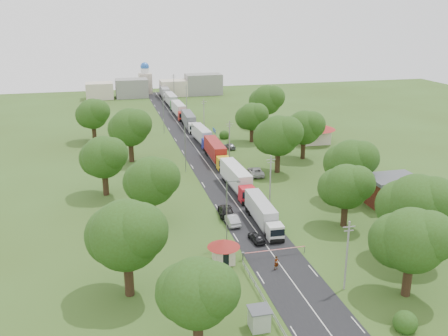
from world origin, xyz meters
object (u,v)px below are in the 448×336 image
object	(u,v)px
car_lane_front	(256,237)
guard_booth	(224,248)
info_sign	(214,133)
pedestrian_near	(276,263)
truck_0	(262,213)
car_lane_mid	(231,219)
boom_barrier	(265,252)

from	to	relation	value
car_lane_front	guard_booth	bearing A→B (deg)	33.86
info_sign	pedestrian_near	xyz separation A→B (m)	(-6.16, -63.50, -2.05)
truck_0	car_lane_front	distance (m)	6.21
truck_0	pedestrian_near	distance (m)	14.23
truck_0	car_lane_front	bearing A→B (deg)	-116.23
car_lane_mid	car_lane_front	bearing A→B (deg)	102.59
car_lane_mid	pedestrian_near	bearing A→B (deg)	93.99
boom_barrier	guard_booth	xyz separation A→B (m)	(-5.84, -0.00, 1.27)
boom_barrier	info_sign	bearing A→B (deg)	83.76
info_sign	truck_0	bearing A→B (deg)	-94.06
guard_booth	car_lane_front	distance (m)	8.11
truck_0	info_sign	bearing A→B (deg)	85.94
truck_0	car_lane_front	world-z (taller)	truck_0
boom_barrier	truck_0	size ratio (longest dim) A/B	0.67
truck_0	car_lane_mid	size ratio (longest dim) A/B	2.82
guard_booth	truck_0	size ratio (longest dim) A/B	0.32
truck_0	pedestrian_near	xyz separation A→B (m)	(-2.64, -13.94, -1.07)
guard_booth	car_lane_mid	xyz separation A→B (m)	(4.20, 11.91, -1.36)
boom_barrier	pedestrian_near	size ratio (longest dim) A/B	4.86
truck_0	car_lane_mid	bearing A→B (deg)	162.56
info_sign	car_lane_front	size ratio (longest dim) A/B	1.06
boom_barrier	car_lane_front	xyz separation A→B (m)	(0.36, 5.00, -0.23)
car_lane_mid	pedestrian_near	size ratio (longest dim) A/B	2.57
boom_barrier	info_sign	size ratio (longest dim) A/B	2.25
guard_booth	info_sign	size ratio (longest dim) A/B	1.07
boom_barrier	truck_0	world-z (taller)	truck_0
car_lane_front	pedestrian_near	bearing A→B (deg)	85.24
info_sign	guard_booth	bearing A→B (deg)	-101.68
guard_booth	truck_0	bearing A→B (deg)	49.62
guard_booth	car_lane_front	world-z (taller)	guard_booth
guard_booth	info_sign	distance (m)	61.27
car_lane_mid	pedestrian_near	distance (m)	15.55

